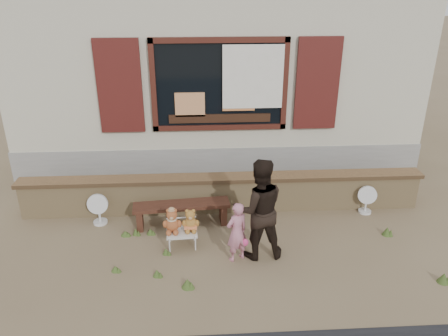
{
  "coord_description": "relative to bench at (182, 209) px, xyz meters",
  "views": [
    {
      "loc": [
        -0.38,
        -5.9,
        3.89
      ],
      "look_at": [
        0.0,
        0.6,
        1.0
      ],
      "focal_mm": 35.0,
      "sensor_mm": 36.0,
      "label": 1
    }
  ],
  "objects": [
    {
      "name": "teddy_bear_right",
      "position": [
        0.16,
        -0.62,
        0.17
      ],
      "size": [
        0.28,
        0.25,
        0.36
      ],
      "primitive_type": null,
      "rotation": [
        0.0,
        0.0,
        0.06
      ],
      "color": "brown",
      "rests_on": "folding_chair"
    },
    {
      "name": "teddy_bear_left",
      "position": [
        -0.12,
        -0.64,
        0.18
      ],
      "size": [
        0.3,
        0.27,
        0.39
      ],
      "primitive_type": null,
      "rotation": [
        0.0,
        0.0,
        0.06
      ],
      "color": "brown",
      "rests_on": "folding_chair"
    },
    {
      "name": "adult",
      "position": [
        1.16,
        -0.92,
        0.48
      ],
      "size": [
        0.8,
        0.64,
        1.56
      ],
      "primitive_type": "imported",
      "rotation": [
        0.0,
        0.0,
        3.21
      ],
      "color": "black",
      "rests_on": "ground"
    },
    {
      "name": "bench",
      "position": [
        0.0,
        0.0,
        0.0
      ],
      "size": [
        1.62,
        0.48,
        0.41
      ],
      "rotation": [
        0.0,
        0.0,
        0.09
      ],
      "color": "#371C13",
      "rests_on": "ground"
    },
    {
      "name": "shopfront",
      "position": [
        0.72,
        3.97,
        1.7
      ],
      "size": [
        8.04,
        5.13,
        4.0
      ],
      "color": "#B4AD92",
      "rests_on": "ground"
    },
    {
      "name": "child",
      "position": [
        0.84,
        -1.03,
        0.17
      ],
      "size": [
        0.41,
        0.36,
        0.94
      ],
      "primitive_type": "imported",
      "rotation": [
        0.0,
        0.0,
        3.64
      ],
      "color": "#CF7C92",
      "rests_on": "ground"
    },
    {
      "name": "folding_chair",
      "position": [
        0.02,
        -0.63,
        -0.04
      ],
      "size": [
        0.49,
        0.44,
        0.29
      ],
      "rotation": [
        0.0,
        0.0,
        0.06
      ],
      "color": "beige",
      "rests_on": "ground"
    },
    {
      "name": "grass_tufts",
      "position": [
        1.04,
        -0.98,
        -0.24
      ],
      "size": [
        4.71,
        1.7,
        0.15
      ],
      "color": "#3C5120",
      "rests_on": "ground"
    },
    {
      "name": "fan_right",
      "position": [
        3.25,
        0.23,
        -0.03
      ],
      "size": [
        0.34,
        0.22,
        0.53
      ],
      "rotation": [
        0.0,
        0.0,
        -0.28
      ],
      "color": "silver",
      "rests_on": "ground"
    },
    {
      "name": "brick_wall",
      "position": [
        0.72,
        0.48,
        0.04
      ],
      "size": [
        7.1,
        0.36,
        0.67
      ],
      "color": "tan",
      "rests_on": "ground"
    },
    {
      "name": "fan_left",
      "position": [
        -1.4,
        0.13,
        -0.02
      ],
      "size": [
        0.35,
        0.24,
        0.56
      ],
      "rotation": [
        0.0,
        0.0,
        -0.01
      ],
      "color": "silver",
      "rests_on": "ground"
    },
    {
      "name": "ground",
      "position": [
        0.72,
        -0.52,
        -0.3
      ],
      "size": [
        80.0,
        80.0,
        0.0
      ],
      "primitive_type": "plane",
      "color": "brown",
      "rests_on": "ground"
    }
  ]
}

